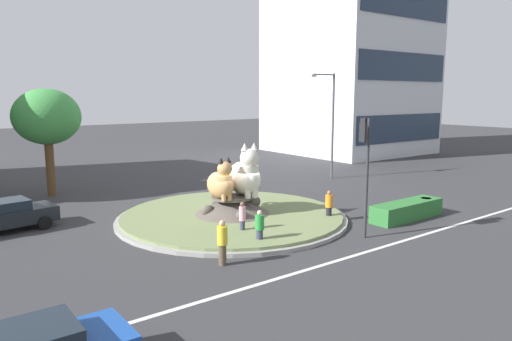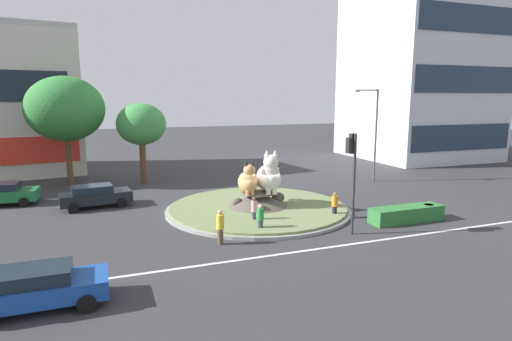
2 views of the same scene
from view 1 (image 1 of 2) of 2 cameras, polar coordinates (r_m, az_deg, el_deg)
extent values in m
plane|color=#333335|center=(24.64, -2.90, -5.90)|extent=(160.00, 160.00, 0.00)
cube|color=silver|center=(19.11, 10.13, -10.56)|extent=(112.00, 0.20, 0.01)
cylinder|color=gray|center=(24.62, -2.91, -5.70)|extent=(11.83, 11.83, 0.18)
cylinder|color=#707F51|center=(24.58, -2.91, -5.34)|extent=(11.36, 11.36, 0.14)
cone|color=#564F47|center=(24.45, -2.92, -4.15)|extent=(3.83, 3.83, 0.91)
cylinder|color=#564F47|center=(24.36, -2.93, -3.25)|extent=(2.11, 2.11, 0.12)
ellipsoid|color=#564F47|center=(25.54, -0.36, -3.80)|extent=(0.88, 0.67, 0.70)
ellipsoid|color=#564F47|center=(25.97, -4.85, -3.89)|extent=(0.58, 0.49, 0.47)
ellipsoid|color=#564F47|center=(23.99, -5.81, -4.87)|extent=(0.72, 0.51, 0.58)
ellipsoid|color=#564F47|center=(23.17, -1.73, -5.43)|extent=(0.62, 0.50, 0.49)
ellipsoid|color=tan|center=(23.81, -4.34, -1.74)|extent=(1.36, 1.97, 1.35)
cylinder|color=tan|center=(23.45, -3.93, -1.53)|extent=(0.96, 0.96, 0.85)
sphere|color=tan|center=(23.21, -3.80, 0.21)|extent=(0.74, 0.74, 0.74)
torus|color=tan|center=(24.71, -4.49, -2.62)|extent=(1.00, 1.00, 0.17)
cone|color=black|center=(23.24, -3.36, 1.30)|extent=(0.33, 0.33, 0.30)
cone|color=black|center=(23.05, -4.26, 1.23)|extent=(0.33, 0.33, 0.30)
cylinder|color=tan|center=(23.39, -3.23, -3.20)|extent=(0.24, 0.24, 0.34)
cylinder|color=tan|center=(23.25, -3.90, -3.28)|extent=(0.24, 0.24, 0.34)
ellipsoid|color=silver|center=(24.53, -1.47, -0.93)|extent=(1.92, 2.63, 1.75)
cylinder|color=silver|center=(24.07, -0.98, -0.65)|extent=(1.32, 1.32, 1.09)
sphere|color=silver|center=(23.77, -0.80, 1.55)|extent=(0.96, 0.96, 0.96)
torus|color=silver|center=(25.70, -1.61, -2.05)|extent=(1.36, 1.36, 0.22)
cone|color=silver|center=(23.82, -0.23, 2.92)|extent=(0.46, 0.46, 0.39)
cone|color=silver|center=(23.59, -1.38, 2.85)|extent=(0.46, 0.46, 0.39)
cylinder|color=silver|center=(23.97, -0.14, -2.76)|extent=(0.31, 0.31, 0.44)
cylinder|color=silver|center=(23.80, -0.99, -2.85)|extent=(0.31, 0.31, 0.44)
cylinder|color=#2D2D33|center=(21.50, 13.23, -1.02)|extent=(0.14, 0.14, 5.38)
cube|color=black|center=(21.34, 12.93, 4.78)|extent=(0.35, 0.29, 1.05)
sphere|color=red|center=(21.36, 12.78, 5.64)|extent=(0.18, 0.18, 0.18)
sphere|color=#392706|center=(21.38, 12.75, 4.80)|extent=(0.18, 0.18, 0.18)
sphere|color=black|center=(21.41, 12.72, 3.96)|extent=(0.18, 0.18, 0.18)
cube|color=black|center=(20.85, 12.81, 4.54)|extent=(0.24, 0.31, 0.80)
cube|color=silver|center=(55.01, 11.37, 18.17)|extent=(14.19, 14.56, 30.31)
cube|color=#233347|center=(49.79, 17.13, 4.90)|extent=(13.22, 0.22, 2.76)
cube|color=#233347|center=(49.75, 17.46, 11.88)|extent=(13.22, 0.22, 2.76)
cube|color=#233347|center=(50.44, 17.81, 18.76)|extent=(13.22, 0.22, 2.76)
cube|color=#2D7033|center=(25.82, 17.74, -4.60)|extent=(4.60, 1.20, 0.90)
cylinder|color=brown|center=(32.60, -23.57, 0.11)|extent=(0.53, 0.53, 3.40)
ellipsoid|color=#3D8E42|center=(32.28, -23.95, 5.97)|extent=(4.09, 4.09, 3.48)
cylinder|color=#4C4C51|center=(36.37, 9.25, 5.23)|extent=(0.16, 0.16, 7.94)
cylinder|color=#4C4C51|center=(35.71, 8.17, 11.40)|extent=(1.94, 0.34, 0.10)
cube|color=silver|center=(35.12, 6.89, 11.30)|extent=(0.50, 0.24, 0.16)
cylinder|color=black|center=(24.40, 8.78, -5.25)|extent=(0.28, 0.28, 0.74)
cylinder|color=orange|center=(24.24, 8.82, -3.65)|extent=(0.38, 0.38, 0.65)
sphere|color=#936B4C|center=(24.15, 8.84, -2.66)|extent=(0.21, 0.21, 0.21)
cylinder|color=#33384C|center=(21.66, -1.64, -7.00)|extent=(0.23, 0.23, 0.75)
cylinder|color=pink|center=(21.47, -1.65, -5.20)|extent=(0.31, 0.31, 0.65)
sphere|color=brown|center=(21.37, -1.66, -4.07)|extent=(0.22, 0.22, 0.22)
cylinder|color=#33384C|center=(20.32, 0.44, -8.12)|extent=(0.29, 0.29, 0.73)
cylinder|color=#288C38|center=(20.13, 0.44, -6.27)|extent=(0.39, 0.39, 0.64)
sphere|color=beige|center=(20.02, 0.44, -5.10)|extent=(0.21, 0.21, 0.21)
cylinder|color=brown|center=(18.19, -4.07, -10.12)|extent=(0.30, 0.30, 0.81)
cylinder|color=yellow|center=(17.95, -4.09, -7.82)|extent=(0.40, 0.40, 0.71)
sphere|color=tan|center=(17.82, -4.11, -6.37)|extent=(0.23, 0.23, 0.23)
cylinder|color=black|center=(13.29, -19.99, -18.70)|extent=(0.64, 0.22, 0.64)
cube|color=black|center=(25.27, -28.06, -5.04)|extent=(4.67, 2.34, 0.71)
cylinder|color=black|center=(26.60, -25.48, -4.96)|extent=(0.66, 0.30, 0.64)
cylinder|color=black|center=(24.94, -24.15, -5.77)|extent=(0.66, 0.30, 0.64)
cylinder|color=#2D4233|center=(27.07, 19.78, -4.08)|extent=(0.56, 0.56, 0.90)
camera|label=2|loc=(6.28, 105.41, 4.87)|focal=29.45mm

